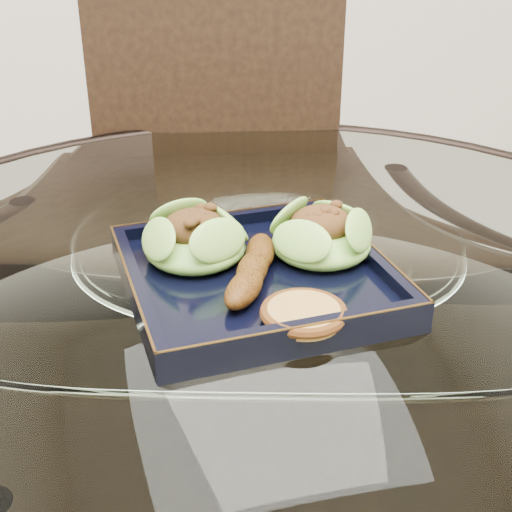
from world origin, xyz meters
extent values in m
cylinder|color=white|center=(0.00, 0.00, 0.76)|extent=(1.10, 1.10, 0.01)
torus|color=black|center=(0.00, 0.00, 0.76)|extent=(1.13, 1.13, 0.02)
cylinder|color=black|center=(0.28, 0.28, 0.38)|extent=(0.04, 0.04, 0.75)
cylinder|color=black|center=(-0.28, 0.28, 0.38)|extent=(0.04, 0.04, 0.75)
cube|color=black|center=(0.01, 0.33, 0.52)|extent=(0.54, 0.54, 0.04)
cube|color=black|center=(0.05, 0.54, 0.82)|extent=(0.44, 0.11, 0.51)
cylinder|color=black|center=(0.17, 0.10, 0.25)|extent=(0.04, 0.04, 0.50)
cylinder|color=black|center=(-0.15, 0.56, 0.25)|extent=(0.04, 0.04, 0.50)
cylinder|color=black|center=(0.24, 0.49, 0.25)|extent=(0.04, 0.04, 0.50)
cube|color=black|center=(-0.02, -0.04, 0.77)|extent=(0.29, 0.29, 0.02)
ellipsoid|color=#55922A|center=(-0.08, 0.01, 0.80)|extent=(0.12, 0.12, 0.04)
ellipsoid|color=#5EA530|center=(0.06, -0.02, 0.80)|extent=(0.14, 0.14, 0.04)
ellipsoid|color=#67360A|center=(-0.03, -0.06, 0.80)|extent=(0.09, 0.15, 0.03)
cylinder|color=#B5853C|center=(0.00, -0.14, 0.79)|extent=(0.09, 0.09, 0.01)
camera|label=1|loc=(-0.18, -0.69, 1.15)|focal=50.00mm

